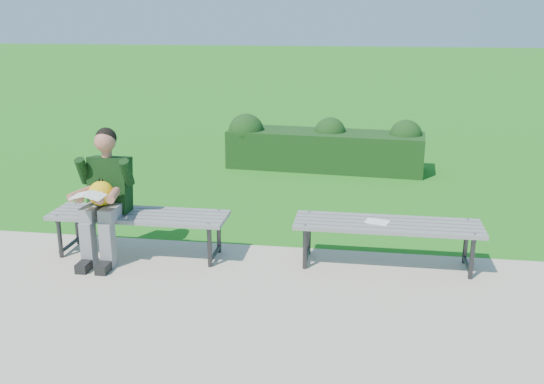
{
  "coord_description": "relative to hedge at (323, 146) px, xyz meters",
  "views": [
    {
      "loc": [
        1.22,
        -5.97,
        2.43
      ],
      "look_at": [
        0.33,
        -0.24,
        0.7
      ],
      "focal_mm": 40.0,
      "sensor_mm": 36.0,
      "label": 1
    }
  ],
  "objects": [
    {
      "name": "seated_boy",
      "position": [
        -1.88,
        -4.06,
        0.35
      ],
      "size": [
        0.56,
        0.76,
        1.31
      ],
      "color": "gray",
      "rests_on": "walkway"
    },
    {
      "name": "ground",
      "position": [
        -0.57,
        -3.52,
        -0.36
      ],
      "size": [
        80.0,
        80.0,
        0.0
      ],
      "color": "#296D18",
      "rests_on": "ground"
    },
    {
      "name": "paper_sheet",
      "position": [
        0.81,
        -3.86,
        0.11
      ],
      "size": [
        0.25,
        0.21,
        0.01
      ],
      "color": "white",
      "rests_on": "bench_right"
    },
    {
      "name": "walkway",
      "position": [
        -0.57,
        -5.27,
        -0.35
      ],
      "size": [
        30.0,
        3.5,
        0.02
      ],
      "color": "#ACA78E",
      "rests_on": "ground"
    },
    {
      "name": "bench_right",
      "position": [
        0.91,
        -3.86,
        0.05
      ],
      "size": [
        1.8,
        0.5,
        0.46
      ],
      "color": "slate",
      "rests_on": "walkway"
    },
    {
      "name": "bench_left",
      "position": [
        -1.58,
        -3.96,
        0.05
      ],
      "size": [
        1.8,
        0.5,
        0.46
      ],
      "color": "slate",
      "rests_on": "walkway"
    },
    {
      "name": "hedge",
      "position": [
        0.0,
        0.0,
        0.0
      ],
      "size": [
        3.16,
        1.01,
        0.86
      ],
      "color": "#0E360F",
      "rests_on": "ground"
    }
  ]
}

